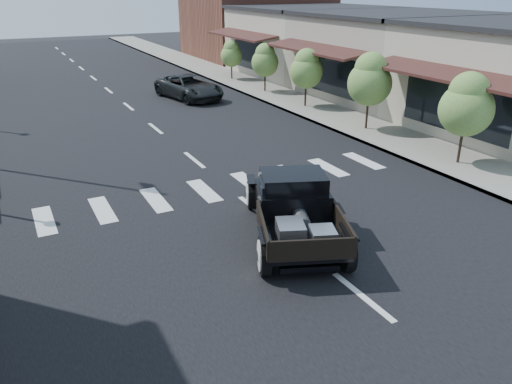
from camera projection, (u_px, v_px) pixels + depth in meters
name	position (u px, v px, depth m)	size (l,w,h in m)	color
ground	(290.00, 238.00, 13.03)	(120.00, 120.00, 0.00)	black
road	(138.00, 115.00, 25.33)	(14.00, 80.00, 0.02)	black
road_markings	(169.00, 140.00, 21.23)	(12.00, 60.00, 0.06)	silver
sidewalk_right	(283.00, 97.00, 28.90)	(3.00, 80.00, 0.15)	gray
storefront_mid	(397.00, 56.00, 29.17)	(10.00, 9.00, 4.50)	#ADA191
storefront_far	(312.00, 42.00, 36.55)	(10.00, 9.00, 4.50)	#B4A998
far_building_right	(256.00, 16.00, 44.49)	(11.00, 10.00, 7.00)	brown
small_tree_a	(464.00, 120.00, 17.53)	(1.88, 1.88, 3.13)	#5F853D
small_tree_b	(369.00, 92.00, 21.80)	(1.93, 1.93, 3.21)	#5F853D
small_tree_c	(306.00, 79.00, 26.03)	(1.72, 1.72, 2.86)	#5F853D
small_tree_d	(265.00, 68.00, 29.78)	(1.62, 1.62, 2.70)	#5F853D
small_tree_e	(231.00, 60.00, 33.78)	(1.46, 1.46, 2.44)	#5F853D
hotrod_pickup	(294.00, 207.00, 12.77)	(2.34, 5.00, 1.73)	black
second_car	(189.00, 87.00, 28.61)	(2.22, 4.82, 1.34)	black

